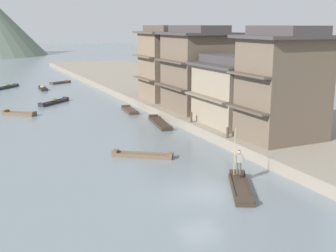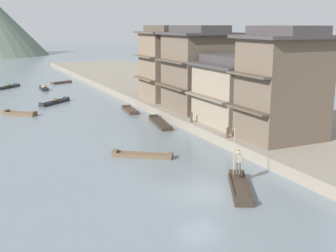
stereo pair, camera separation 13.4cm
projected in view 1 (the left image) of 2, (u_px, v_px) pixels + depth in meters
name	position (u px, v px, depth m)	size (l,w,h in m)	color
ground_plane	(200.00, 194.00, 25.30)	(400.00, 400.00, 0.00)	slate
riverbank_right	(192.00, 95.00, 58.00)	(18.00, 110.00, 0.82)	gray
boat_foreground_poled	(241.00, 188.00, 25.69)	(3.21, 4.77, 0.50)	#33281E
boatman_person	(239.00, 160.00, 26.73)	(0.53, 0.37, 3.04)	black
boat_moored_nearest	(60.00, 83.00, 72.74)	(3.73, 2.56, 0.36)	#423328
boat_moored_second	(130.00, 110.00, 49.10)	(1.55, 4.24, 0.41)	#423328
boat_moored_third	(160.00, 123.00, 42.75)	(2.02, 5.93, 0.44)	#33281E
boat_moored_far	(43.00, 88.00, 65.61)	(1.01, 3.66, 0.70)	#232326
boat_midriver_drifting	(19.00, 114.00, 47.18)	(3.53, 3.29, 0.49)	brown
boat_midriver_upstream	(7.00, 87.00, 67.22)	(3.91, 4.12, 0.70)	#232326
boat_upstream_distant	(143.00, 155.00, 32.24)	(4.16, 3.30, 0.42)	brown
boat_crossing_west	(54.00, 102.00, 54.00)	(4.35, 3.98, 0.68)	#232326
house_waterfront_nearest	(283.00, 84.00, 33.36)	(7.10, 5.59, 8.74)	brown
house_waterfront_second	(232.00, 91.00, 38.93)	(6.05, 7.44, 6.14)	gray
house_waterfront_tall	(197.00, 69.00, 45.23)	(6.84, 7.26, 8.74)	brown
house_waterfront_narrow	(163.00, 63.00, 51.45)	(5.54, 6.16, 8.74)	#75604C
mooring_post_dock_near	(227.00, 133.00, 34.50)	(0.20, 0.20, 0.84)	#473828
mooring_post_dock_mid	(191.00, 117.00, 39.92)	(0.20, 0.20, 0.96)	#473828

